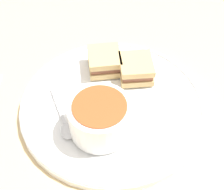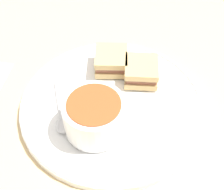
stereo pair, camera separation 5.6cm
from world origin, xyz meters
name	(u,v)px [view 1 (the left image)]	position (x,y,z in m)	size (l,w,h in m)	color
ground_plane	(112,107)	(0.00, 0.00, 0.00)	(2.40, 2.40, 0.00)	#D1B27F
plate	(112,104)	(0.00, 0.00, 0.01)	(0.34, 0.34, 0.02)	white
soup_bowl	(100,117)	(-0.01, 0.06, 0.05)	(0.10, 0.10, 0.06)	white
spoon	(66,126)	(0.05, 0.08, 0.02)	(0.10, 0.10, 0.01)	silver
sandwich_half_near	(136,68)	(-0.02, -0.08, 0.04)	(0.09, 0.09, 0.04)	tan
sandwich_half_far	(104,61)	(0.05, -0.08, 0.04)	(0.09, 0.09, 0.04)	tan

